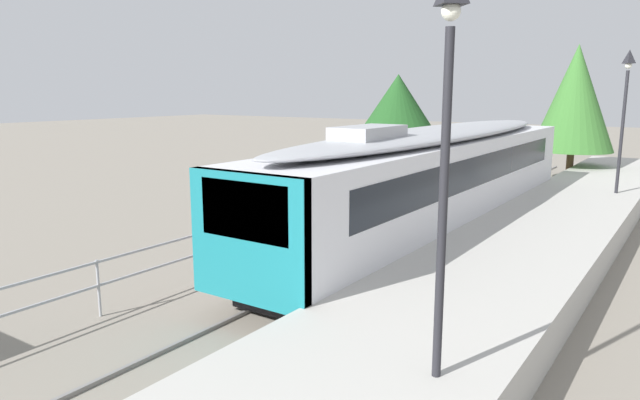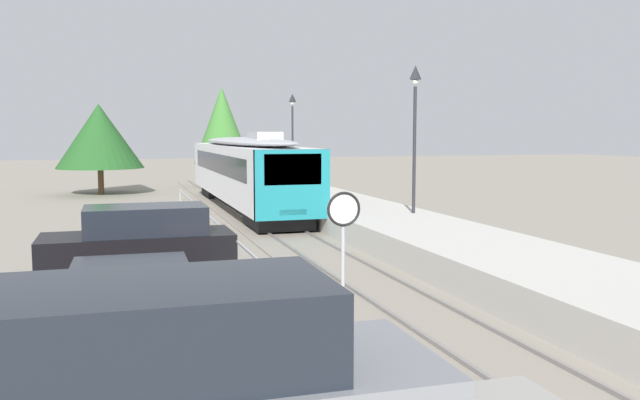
# 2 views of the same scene
# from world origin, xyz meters

# --- Properties ---
(ground_plane) EXTENTS (160.00, 160.00, 0.00)m
(ground_plane) POSITION_xyz_m (-3.00, 22.00, 0.00)
(ground_plane) COLOR gray
(track_rails) EXTENTS (3.20, 60.00, 0.14)m
(track_rails) POSITION_xyz_m (0.00, 22.00, 0.03)
(track_rails) COLOR gray
(track_rails) RESTS_ON ground
(commuter_train) EXTENTS (2.82, 18.76, 3.74)m
(commuter_train) POSITION_xyz_m (0.00, 31.22, 2.14)
(commuter_train) COLOR silver
(commuter_train) RESTS_ON track_rails
(station_platform) EXTENTS (3.90, 60.00, 0.90)m
(station_platform) POSITION_xyz_m (3.25, 22.00, 0.45)
(station_platform) COLOR #B7B5AD
(station_platform) RESTS_ON ground
(platform_lamp_mid_platform) EXTENTS (0.34, 0.34, 5.35)m
(platform_lamp_mid_platform) POSITION_xyz_m (4.31, 20.99, 4.62)
(platform_lamp_mid_platform) COLOR #232328
(platform_lamp_mid_platform) RESTS_ON station_platform
(platform_lamp_far_end) EXTENTS (0.34, 0.34, 5.35)m
(platform_lamp_far_end) POSITION_xyz_m (4.31, 38.37, 4.62)
(platform_lamp_far_end) COLOR #232328
(platform_lamp_far_end) RESTS_ON station_platform
(speed_limit_sign) EXTENTS (0.61, 0.10, 2.81)m
(speed_limit_sign) POSITION_xyz_m (-2.29, 9.88, 2.12)
(speed_limit_sign) COLOR #9EA0A5
(speed_limit_sign) RESTS_ON ground
(carpark_fence) EXTENTS (0.06, 36.06, 1.25)m
(carpark_fence) POSITION_xyz_m (-3.30, 12.00, 0.91)
(carpark_fence) COLOR #9EA0A5
(carpark_fence) RESTS_ON ground
(parked_hatchback_red) EXTENTS (4.03, 1.84, 1.53)m
(parked_hatchback_red) POSITION_xyz_m (-5.66, 11.20, 0.79)
(parked_hatchback_red) COLOR red
(parked_hatchback_red) RESTS_ON ground
(parked_suv_black) EXTENTS (4.61, 1.93, 2.04)m
(parked_suv_black) POSITION_xyz_m (-5.55, 15.72, 1.06)
(parked_suv_black) COLOR black
(parked_suv_black) RESTS_ON ground
(tree_behind_carpark) EXTENTS (4.06, 4.06, 7.12)m
(tree_behind_carpark) POSITION_xyz_m (1.15, 46.05, 4.40)
(tree_behind_carpark) COLOR brown
(tree_behind_carpark) RESTS_ON ground
(tree_behind_station_far) EXTENTS (5.35, 5.35, 5.66)m
(tree_behind_station_far) POSITION_xyz_m (-7.08, 42.36, 3.66)
(tree_behind_station_far) COLOR brown
(tree_behind_station_far) RESTS_ON ground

